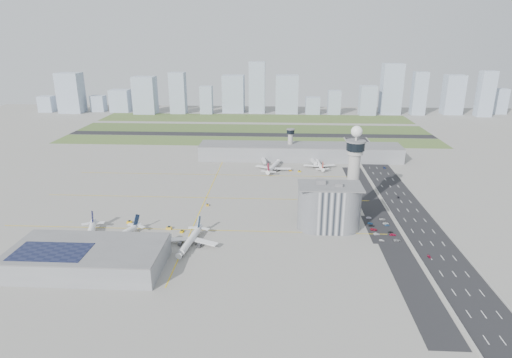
{
  "coord_description": "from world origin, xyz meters",
  "views": [
    {
      "loc": [
        17.21,
        -288.89,
        124.32
      ],
      "look_at": [
        0.0,
        35.0,
        15.0
      ],
      "focal_mm": 30.0,
      "sensor_mm": 36.0,
      "label": 1
    }
  ],
  "objects_px": {
    "car_lot_10": "(386,223)",
    "car_hw_0": "(429,256)",
    "jet_bridge_near_1": "(111,246)",
    "car_lot_7": "(393,235)",
    "car_lot_9": "(387,225)",
    "car_lot_11": "(382,219)",
    "jet_bridge_near_2": "(160,247)",
    "airplane_near_b": "(119,233)",
    "tug_3": "(207,205)",
    "tug_4": "(290,170)",
    "car_lot_4": "(370,223)",
    "airplane_near_a": "(89,232)",
    "jet_bridge_near_0": "(63,245)",
    "admin_building": "(329,207)",
    "car_hw_2": "(385,168)",
    "tug_1": "(169,228)",
    "car_lot_2": "(374,229)",
    "car_lot_1": "(377,234)",
    "car_hw_1": "(398,197)",
    "car_lot_8": "(391,232)",
    "tug_5": "(299,171)",
    "jet_bridge_far_1": "(312,161)",
    "airplane_near_c": "(190,237)",
    "tug_0": "(129,222)",
    "tug_2": "(182,231)",
    "control_tower": "(354,166)",
    "car_lot_6": "(397,240)",
    "jet_bridge_far_0": "(263,160)",
    "airplane_far_a": "(273,164)",
    "car_lot_3": "(372,225)",
    "secondary_tower": "(290,141)",
    "car_lot_5": "(369,218)",
    "car_hw_4": "(360,151)",
    "airplane_far_b": "(319,162)",
    "car_lot_0": "(382,240)"
  },
  "relations": [
    {
      "from": "jet_bridge_far_0",
      "to": "tug_1",
      "type": "height_order",
      "value": "jet_bridge_far_0"
    },
    {
      "from": "car_hw_2",
      "to": "jet_bridge_near_2",
      "type": "bearing_deg",
      "value": -133.25
    },
    {
      "from": "car_hw_0",
      "to": "secondary_tower",
      "type": "bearing_deg",
      "value": 102.77
    },
    {
      "from": "car_lot_7",
      "to": "car_lot_11",
      "type": "distance_m",
      "value": 24.81
    },
    {
      "from": "car_lot_4",
      "to": "car_lot_7",
      "type": "bearing_deg",
      "value": -138.33
    },
    {
      "from": "car_lot_6",
      "to": "jet_bridge_far_0",
      "type": "bearing_deg",
      "value": 34.8
    },
    {
      "from": "jet_bridge_near_0",
      "to": "car_lot_7",
      "type": "relative_size",
      "value": 3.2
    },
    {
      "from": "tug_0",
      "to": "tug_2",
      "type": "bearing_deg",
      "value": -110.7
    },
    {
      "from": "car_lot_7",
      "to": "car_lot_9",
      "type": "height_order",
      "value": "car_lot_7"
    },
    {
      "from": "airplane_near_c",
      "to": "car_lot_11",
      "type": "distance_m",
      "value": 136.56
    },
    {
      "from": "jet_bridge_far_1",
      "to": "car_lot_2",
      "type": "relative_size",
      "value": 3.07
    },
    {
      "from": "car_lot_9",
      "to": "airplane_near_b",
      "type": "bearing_deg",
      "value": 90.55
    },
    {
      "from": "tug_3",
      "to": "car_hw_1",
      "type": "distance_m",
      "value": 153.09
    },
    {
      "from": "jet_bridge_far_1",
      "to": "tug_5",
      "type": "bearing_deg",
      "value": -35.47
    },
    {
      "from": "car_lot_10",
      "to": "car_hw_0",
      "type": "xyz_separation_m",
      "value": [
        14.71,
        -46.04,
        -0.01
      ]
    },
    {
      "from": "car_lot_0",
      "to": "car_lot_7",
      "type": "bearing_deg",
      "value": -38.09
    },
    {
      "from": "car_lot_9",
      "to": "car_lot_3",
      "type": "bearing_deg",
      "value": 85.89
    },
    {
      "from": "tug_0",
      "to": "tug_2",
      "type": "xyz_separation_m",
      "value": [
        39.76,
        -12.58,
        -0.12
      ]
    },
    {
      "from": "car_lot_5",
      "to": "car_hw_4",
      "type": "bearing_deg",
      "value": -8.59
    },
    {
      "from": "airplane_near_b",
      "to": "jet_bridge_far_0",
      "type": "relative_size",
      "value": 2.84
    },
    {
      "from": "tug_5",
      "to": "car_lot_7",
      "type": "xyz_separation_m",
      "value": [
        55.06,
        -134.32,
        -0.17
      ]
    },
    {
      "from": "car_hw_2",
      "to": "tug_1",
      "type": "bearing_deg",
      "value": -139.12
    },
    {
      "from": "tug_2",
      "to": "jet_bridge_near_2",
      "type": "bearing_deg",
      "value": -99.57
    },
    {
      "from": "jet_bridge_near_0",
      "to": "control_tower",
      "type": "bearing_deg",
      "value": -59.55
    },
    {
      "from": "airplane_near_b",
      "to": "tug_3",
      "type": "distance_m",
      "value": 77.37
    },
    {
      "from": "car_lot_1",
      "to": "car_lot_11",
      "type": "height_order",
      "value": "car_lot_1"
    },
    {
      "from": "car_lot_7",
      "to": "car_hw_2",
      "type": "height_order",
      "value": "car_lot_7"
    },
    {
      "from": "tug_0",
      "to": "tug_1",
      "type": "xyz_separation_m",
      "value": [
        30.02,
        -8.13,
        0.07
      ]
    },
    {
      "from": "airplane_far_b",
      "to": "car_lot_1",
      "type": "relative_size",
      "value": 9.43
    },
    {
      "from": "car_lot_2",
      "to": "car_lot_9",
      "type": "xyz_separation_m",
      "value": [
        10.66,
        7.48,
        -0.08
      ]
    },
    {
      "from": "tug_3",
      "to": "admin_building",
      "type": "bearing_deg",
      "value": 145.44
    },
    {
      "from": "admin_building",
      "to": "car_lot_4",
      "type": "bearing_deg",
      "value": 14.87
    },
    {
      "from": "airplane_near_b",
      "to": "jet_bridge_near_1",
      "type": "xyz_separation_m",
      "value": [
        -0.28,
        -12.48,
        -2.72
      ]
    },
    {
      "from": "car_lot_11",
      "to": "jet_bridge_near_2",
      "type": "bearing_deg",
      "value": 108.47
    },
    {
      "from": "airplane_near_a",
      "to": "jet_bridge_near_0",
      "type": "bearing_deg",
      "value": -59.53
    },
    {
      "from": "tug_1",
      "to": "car_lot_4",
      "type": "relative_size",
      "value": 0.98
    },
    {
      "from": "tug_5",
      "to": "control_tower",
      "type": "bearing_deg",
      "value": -173.75
    },
    {
      "from": "airplane_near_a",
      "to": "car_hw_1",
      "type": "xyz_separation_m",
      "value": [
        216.36,
        87.06,
        -5.51
      ]
    },
    {
      "from": "jet_bridge_near_2",
      "to": "jet_bridge_far_0",
      "type": "xyz_separation_m",
      "value": [
        55.0,
        193.0,
        0.0
      ]
    },
    {
      "from": "jet_bridge_far_0",
      "to": "car_hw_1",
      "type": "xyz_separation_m",
      "value": [
        112.76,
        -93.89,
        -2.27
      ]
    },
    {
      "from": "tug_4",
      "to": "car_lot_4",
      "type": "xyz_separation_m",
      "value": [
        52.7,
        -119.63,
        -0.27
      ]
    },
    {
      "from": "car_lot_10",
      "to": "car_hw_1",
      "type": "height_order",
      "value": "car_lot_10"
    },
    {
      "from": "jet_bridge_near_1",
      "to": "car_lot_10",
      "type": "xyz_separation_m",
      "value": [
        175.71,
        47.35,
        -2.27
      ]
    },
    {
      "from": "car_lot_8",
      "to": "car_hw_1",
      "type": "height_order",
      "value": "car_hw_1"
    },
    {
      "from": "airplane_far_a",
      "to": "jet_bridge_far_1",
      "type": "distance_m",
      "value": 45.76
    },
    {
      "from": "tug_1",
      "to": "car_lot_2",
      "type": "height_order",
      "value": "tug_1"
    },
    {
      "from": "jet_bridge_near_1",
      "to": "car_lot_10",
      "type": "distance_m",
      "value": 182.0
    },
    {
      "from": "jet_bridge_near_1",
      "to": "car_lot_9",
      "type": "relative_size",
      "value": 4.19
    },
    {
      "from": "jet_bridge_near_1",
      "to": "airplane_far_a",
      "type": "bearing_deg",
      "value": -19.57
    },
    {
      "from": "tug_0",
      "to": "car_lot_1",
      "type": "distance_m",
      "value": 168.57
    }
  ]
}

